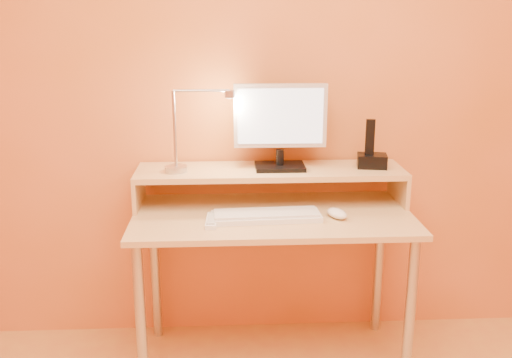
{
  "coord_description": "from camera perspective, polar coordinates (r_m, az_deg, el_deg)",
  "views": [
    {
      "loc": [
        -0.2,
        -1.17,
        1.54
      ],
      "look_at": [
        -0.07,
        1.13,
        0.89
      ],
      "focal_mm": 40.46,
      "sensor_mm": 36.0,
      "label": 1
    }
  ],
  "objects": [
    {
      "name": "lamp_bulb",
      "position": [
        2.49,
        -2.6,
        8.03
      ],
      "size": [
        0.03,
        0.03,
        0.0
      ],
      "primitive_type": "cylinder",
      "color": "#FFEAC6",
      "rests_on": "lamp_head"
    },
    {
      "name": "monitor_neck",
      "position": [
        2.58,
        2.38,
        2.18
      ],
      "size": [
        0.04,
        0.04,
        0.07
      ],
      "primitive_type": "cylinder",
      "color": "black",
      "rests_on": "monitor_foot"
    },
    {
      "name": "lamp_head",
      "position": [
        2.49,
        -2.61,
        8.4
      ],
      "size": [
        0.04,
        0.04,
        0.03
      ],
      "primitive_type": "cylinder",
      "color": "#B2B2B8",
      "rests_on": "lamp_arm"
    },
    {
      "name": "desk_leg_fr",
      "position": [
        2.52,
        14.95,
        -12.97
      ],
      "size": [
        0.04,
        0.04,
        0.69
      ],
      "primitive_type": "cylinder",
      "color": "#B2B2B8",
      "rests_on": "floor"
    },
    {
      "name": "lamp_arm",
      "position": [
        2.49,
        -5.41,
        8.69
      ],
      "size": [
        0.24,
        0.01,
        0.01
      ],
      "primitive_type": "cylinder",
      "rotation": [
        0.0,
        1.57,
        0.0
      ],
      "color": "#B2B2B8",
      "rests_on": "lamp_post"
    },
    {
      "name": "desk_lower",
      "position": [
        2.5,
        1.66,
        -3.68
      ],
      "size": [
        1.2,
        0.6,
        0.02
      ],
      "primitive_type": "cube",
      "color": "tan",
      "rests_on": "floor"
    },
    {
      "name": "keyboard",
      "position": [
        2.42,
        1.0,
        -3.74
      ],
      "size": [
        0.46,
        0.17,
        0.02
      ],
      "primitive_type": "cube",
      "rotation": [
        0.0,
        0.0,
        0.05
      ],
      "color": "white",
      "rests_on": "desk_lower"
    },
    {
      "name": "desk_leg_bl",
      "position": [
        2.88,
        -9.93,
        -8.93
      ],
      "size": [
        0.04,
        0.04,
        0.69
      ],
      "primitive_type": "cylinder",
      "color": "#B2B2B8",
      "rests_on": "floor"
    },
    {
      "name": "desk_shelf",
      "position": [
        2.59,
        1.42,
        0.76
      ],
      "size": [
        1.2,
        0.3,
        0.02
      ],
      "primitive_type": "cube",
      "color": "tan",
      "rests_on": "desk_lower"
    },
    {
      "name": "desk_leg_br",
      "position": [
        2.95,
        12.02,
        -8.39
      ],
      "size": [
        0.04,
        0.04,
        0.69
      ],
      "primitive_type": "cylinder",
      "color": "#B2B2B8",
      "rests_on": "floor"
    },
    {
      "name": "mouse",
      "position": [
        2.45,
        8.01,
        -3.39
      ],
      "size": [
        0.11,
        0.13,
        0.04
      ],
      "primitive_type": "ellipsoid",
      "rotation": [
        0.0,
        0.0,
        0.41
      ],
      "color": "silver",
      "rests_on": "desk_lower"
    },
    {
      "name": "desk_leg_fl",
      "position": [
        2.44,
        -11.31,
        -13.82
      ],
      "size": [
        0.04,
        0.04,
        0.69
      ],
      "primitive_type": "cylinder",
      "color": "#B2B2B8",
      "rests_on": "floor"
    },
    {
      "name": "lamp_base",
      "position": [
        2.56,
        -7.9,
        1.0
      ],
      "size": [
        0.1,
        0.1,
        0.02
      ],
      "primitive_type": "cylinder",
      "color": "#B2B2B8",
      "rests_on": "desk_shelf"
    },
    {
      "name": "shelf_riser_right",
      "position": [
        2.72,
        13.91,
        -0.71
      ],
      "size": [
        0.02,
        0.3,
        0.14
      ],
      "primitive_type": "cube",
      "color": "tan",
      "rests_on": "desk_lower"
    },
    {
      "name": "monitor_back",
      "position": [
        2.58,
        2.36,
        6.36
      ],
      "size": [
        0.37,
        0.02,
        0.24
      ],
      "primitive_type": "cube",
      "rotation": [
        0.0,
        0.0,
        -0.01
      ],
      "color": "black",
      "rests_on": "monitor_panel"
    },
    {
      "name": "phone_led",
      "position": [
        2.62,
        12.62,
        1.51
      ],
      "size": [
        0.01,
        0.0,
        0.04
      ],
      "primitive_type": "cube",
      "color": "#1145FA",
      "rests_on": "phone_dock"
    },
    {
      "name": "monitor_panel",
      "position": [
        2.55,
        2.41,
        6.28
      ],
      "size": [
        0.41,
        0.04,
        0.28
      ],
      "primitive_type": "cube",
      "rotation": [
        0.0,
        0.0,
        -0.01
      ],
      "color": "silver",
      "rests_on": "monitor_neck"
    },
    {
      "name": "remote_control",
      "position": [
        2.38,
        -4.41,
        -4.15
      ],
      "size": [
        0.05,
        0.17,
        0.02
      ],
      "primitive_type": "cube",
      "rotation": [
        0.0,
        0.0,
        -0.04
      ],
      "color": "white",
      "rests_on": "desk_lower"
    },
    {
      "name": "wall_back",
      "position": [
        2.69,
        1.19,
        9.61
      ],
      "size": [
        3.0,
        0.04,
        2.5
      ],
      "primitive_type": "cube",
      "color": "#E27E4C",
      "rests_on": "floor"
    },
    {
      "name": "monitor_foot",
      "position": [
        2.59,
        2.37,
        1.24
      ],
      "size": [
        0.22,
        0.16,
        0.02
      ],
      "primitive_type": "cube",
      "color": "black",
      "rests_on": "desk_shelf"
    },
    {
      "name": "monitor_screen",
      "position": [
        2.53,
        2.45,
        6.21
      ],
      "size": [
        0.37,
        0.01,
        0.24
      ],
      "primitive_type": "cube",
      "rotation": [
        0.0,
        0.0,
        -0.01
      ],
      "color": "silver",
      "rests_on": "monitor_panel"
    },
    {
      "name": "shelf_riser_left",
      "position": [
        2.64,
        -11.51,
        -1.11
      ],
      "size": [
        0.02,
        0.3,
        0.14
      ],
      "primitive_type": "cube",
      "color": "tan",
      "rests_on": "desk_lower"
    },
    {
      "name": "lamp_post",
      "position": [
        2.52,
        -8.05,
        4.9
      ],
      "size": [
        0.01,
        0.01,
        0.33
      ],
      "primitive_type": "cylinder",
      "color": "#B2B2B8",
      "rests_on": "lamp_base"
    },
    {
      "name": "phone_dock",
      "position": [
        2.66,
        11.39,
        1.77
      ],
      "size": [
        0.15,
        0.12,
        0.06
      ],
      "primitive_type": "cube",
      "rotation": [
        0.0,
        0.0,
        -0.18
      ],
      "color": "black",
      "rests_on": "desk_shelf"
    },
    {
      "name": "phone_handset",
      "position": [
        2.63,
        11.2,
        4.1
      ],
      "size": [
        0.04,
        0.03,
        0.16
      ],
      "primitive_type": "cube",
      "rotation": [
        0.0,
        0.0,
        -0.18
      ],
      "color": "black",
      "rests_on": "phone_dock"
    }
  ]
}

